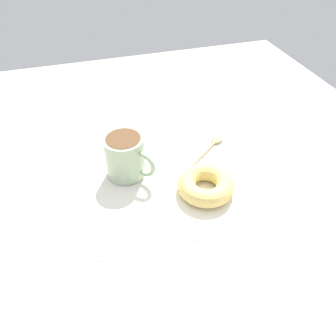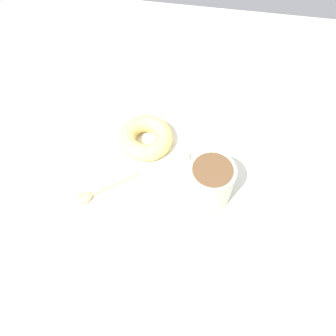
% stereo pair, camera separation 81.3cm
% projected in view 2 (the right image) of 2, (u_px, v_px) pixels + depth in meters
% --- Properties ---
extents(ground_plane, '(1.20, 1.20, 0.02)m').
position_uv_depth(ground_plane, '(175.00, 190.00, 0.63)').
color(ground_plane, beige).
extents(napkin, '(0.36, 0.36, 0.00)m').
position_uv_depth(napkin, '(168.00, 174.00, 0.64)').
color(napkin, white).
rests_on(napkin, ground_plane).
extents(coffee_cup, '(0.10, 0.09, 0.09)m').
position_uv_depth(coffee_cup, '(209.00, 182.00, 0.57)').
color(coffee_cup, '#9EB793').
rests_on(coffee_cup, napkin).
extents(donut, '(0.11, 0.11, 0.04)m').
position_uv_depth(donut, '(146.00, 138.00, 0.66)').
color(donut, '#E5C66B').
rests_on(donut, napkin).
extents(spoon, '(0.09, 0.11, 0.01)m').
position_uv_depth(spoon, '(92.00, 194.00, 0.61)').
color(spoon, '#D8B772').
rests_on(spoon, napkin).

